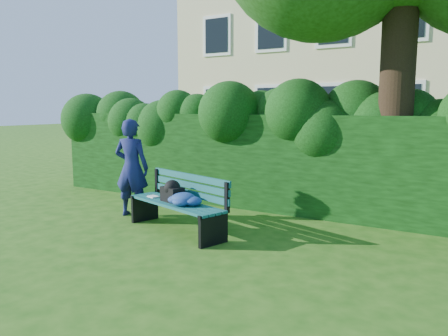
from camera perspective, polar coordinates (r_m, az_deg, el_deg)
The scene contains 5 objects.
ground at distance 6.82m, azimuth -2.64°, elevation -8.53°, with size 80.00×80.00×0.00m, color #225611.
apartment_building at distance 20.17m, azimuth 21.29°, elevation 19.05°, with size 16.00×8.08×12.00m.
hedge at distance 8.52m, azimuth 5.57°, elevation 0.94°, with size 10.00×1.00×1.80m.
park_bench at distance 6.82m, azimuth -5.84°, elevation -4.26°, with size 1.98×1.09×0.89m.
man_reading at distance 7.92m, azimuth -11.97°, elevation 0.03°, with size 0.63×0.42×1.74m, color navy.
Camera 1 is at (3.65, -5.43, 1.93)m, focal length 35.00 mm.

